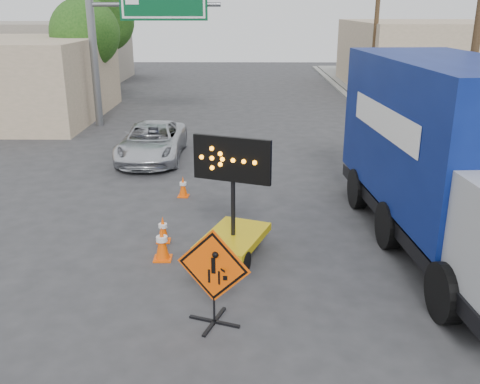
{
  "coord_description": "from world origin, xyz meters",
  "views": [
    {
      "loc": [
        0.71,
        -7.72,
        5.48
      ],
      "look_at": [
        0.57,
        3.13,
        1.72
      ],
      "focal_mm": 40.0,
      "sensor_mm": 36.0,
      "label": 1
    }
  ],
  "objects_px": {
    "arrow_board": "(233,231)",
    "box_truck": "(451,168)",
    "construction_sign": "(214,275)",
    "pickup_truck": "(152,142)"
  },
  "relations": [
    {
      "from": "box_truck",
      "to": "pickup_truck",
      "type": "bearing_deg",
      "value": 132.68
    },
    {
      "from": "arrow_board",
      "to": "box_truck",
      "type": "distance_m",
      "value": 5.23
    },
    {
      "from": "construction_sign",
      "to": "pickup_truck",
      "type": "height_order",
      "value": "construction_sign"
    },
    {
      "from": "construction_sign",
      "to": "pickup_truck",
      "type": "relative_size",
      "value": 0.38
    },
    {
      "from": "construction_sign",
      "to": "arrow_board",
      "type": "xyz_separation_m",
      "value": [
        0.28,
        2.79,
        -0.34
      ]
    },
    {
      "from": "box_truck",
      "to": "construction_sign",
      "type": "bearing_deg",
      "value": -151.54
    },
    {
      "from": "construction_sign",
      "to": "box_truck",
      "type": "height_order",
      "value": "box_truck"
    },
    {
      "from": "construction_sign",
      "to": "arrow_board",
      "type": "relative_size",
      "value": 0.65
    },
    {
      "from": "arrow_board",
      "to": "box_truck",
      "type": "bearing_deg",
      "value": 27.25
    },
    {
      "from": "arrow_board",
      "to": "pickup_truck",
      "type": "distance_m",
      "value": 9.0
    }
  ]
}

